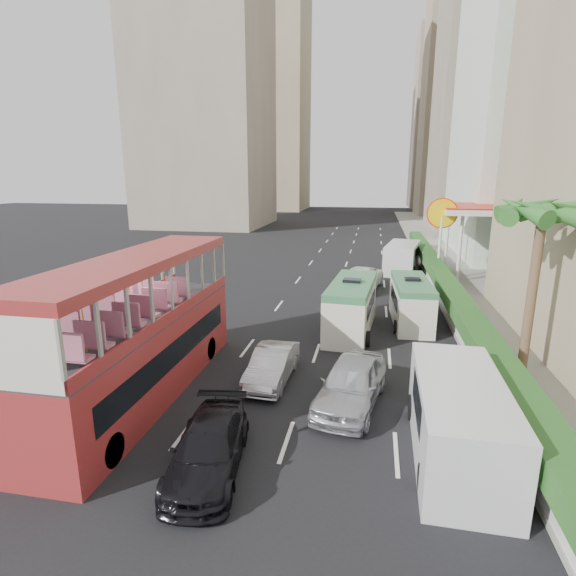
% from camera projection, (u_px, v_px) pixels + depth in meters
% --- Properties ---
extents(ground_plane, '(200.00, 200.00, 0.00)m').
position_uv_depth(ground_plane, '(309.00, 410.00, 15.23)').
color(ground_plane, black).
rests_on(ground_plane, ground).
extents(double_decker_bus, '(2.50, 11.00, 5.06)m').
position_uv_depth(double_decker_bus, '(140.00, 328.00, 15.71)').
color(double_decker_bus, maroon).
rests_on(double_decker_bus, ground).
extents(car_silver_lane_a, '(1.54, 3.99, 1.30)m').
position_uv_depth(car_silver_lane_a, '(272.00, 381.00, 17.38)').
color(car_silver_lane_a, '#B8BBC0').
rests_on(car_silver_lane_a, ground).
extents(car_silver_lane_b, '(2.73, 4.99, 1.61)m').
position_uv_depth(car_silver_lane_b, '(350.00, 404.00, 15.57)').
color(car_silver_lane_b, '#B8BBC0').
rests_on(car_silver_lane_b, ground).
extents(car_black, '(2.40, 4.62, 1.28)m').
position_uv_depth(car_black, '(209.00, 469.00, 12.14)').
color(car_black, black).
rests_on(car_black, ground).
extents(van_asset, '(3.37, 5.62, 1.46)m').
position_uv_depth(van_asset, '(360.00, 289.00, 31.26)').
color(van_asset, silver).
rests_on(van_asset, ground).
extents(minibus_near, '(2.42, 5.98, 2.59)m').
position_uv_depth(minibus_near, '(351.00, 307.00, 22.55)').
color(minibus_near, silver).
rests_on(minibus_near, ground).
extents(minibus_far, '(2.05, 5.39, 2.35)m').
position_uv_depth(minibus_far, '(411.00, 302.00, 23.87)').
color(minibus_far, silver).
rests_on(minibus_far, ground).
extents(panel_van_near, '(2.37, 5.73, 2.28)m').
position_uv_depth(panel_van_near, '(458.00, 420.00, 12.45)').
color(panel_van_near, silver).
rests_on(panel_van_near, ground).
extents(panel_van_far, '(3.25, 6.05, 2.30)m').
position_uv_depth(panel_van_far, '(402.00, 257.00, 36.90)').
color(panel_van_far, silver).
rests_on(panel_van_far, ground).
extents(sidewalk, '(6.00, 120.00, 0.18)m').
position_uv_depth(sidewalk, '(459.00, 269.00, 37.38)').
color(sidewalk, '#99968C').
rests_on(sidewalk, ground).
extents(kerb_wall, '(0.30, 44.00, 1.00)m').
position_uv_depth(kerb_wall, '(443.00, 295.00, 27.27)').
color(kerb_wall, silver).
rests_on(kerb_wall, sidewalk).
extents(hedge, '(1.10, 44.00, 0.70)m').
position_uv_depth(hedge, '(444.00, 281.00, 27.06)').
color(hedge, '#2D6626').
rests_on(hedge, kerb_wall).
extents(palm_tree, '(0.36, 0.36, 6.40)m').
position_uv_depth(palm_tree, '(532.00, 295.00, 16.79)').
color(palm_tree, brown).
rests_on(palm_tree, sidewalk).
extents(shell_station, '(6.50, 8.00, 5.50)m').
position_uv_depth(shell_station, '(480.00, 241.00, 34.64)').
color(shell_station, silver).
rests_on(shell_station, ground).
extents(tower_mid, '(16.00, 16.00, 50.00)m').
position_uv_depth(tower_mid, '(503.00, 44.00, 61.07)').
color(tower_mid, gray).
rests_on(tower_mid, ground).
extents(tower_far_a, '(14.00, 14.00, 44.00)m').
position_uv_depth(tower_far_a, '(461.00, 97.00, 84.85)').
color(tower_far_a, tan).
rests_on(tower_far_a, ground).
extents(tower_far_b, '(14.00, 14.00, 40.00)m').
position_uv_depth(tower_far_b, '(444.00, 122.00, 106.29)').
color(tower_far_b, gray).
rests_on(tower_far_b, ground).
extents(tower_left_a, '(18.00, 18.00, 52.00)m').
position_uv_depth(tower_left_a, '(203.00, 46.00, 65.63)').
color(tower_left_a, gray).
rests_on(tower_left_a, ground).
extents(tower_left_b, '(16.00, 16.00, 46.00)m').
position_uv_depth(tower_left_b, '(270.00, 104.00, 99.33)').
color(tower_left_b, tan).
rests_on(tower_left_b, ground).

